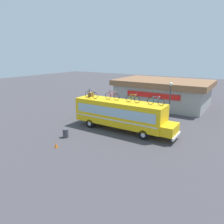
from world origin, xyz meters
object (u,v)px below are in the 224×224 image
object	(u,v)px
luggage_bag_1	(91,95)
street_lamp	(170,97)
rooftop_bicycle_2	(112,96)
rooftop_bicycle_1	(91,95)
rooftop_bicycle_3	(133,99)
trash_bin	(66,133)
bus	(121,113)
traffic_cone	(56,145)
rooftop_bicycle_4	(156,101)

from	to	relation	value
luggage_bag_1	street_lamp	size ratio (longest dim) A/B	0.11
rooftop_bicycle_2	rooftop_bicycle_1	bearing A→B (deg)	-169.09
luggage_bag_1	rooftop_bicycle_3	world-z (taller)	rooftop_bicycle_3
luggage_bag_1	rooftop_bicycle_2	size ratio (longest dim) A/B	0.30
rooftop_bicycle_3	trash_bin	bearing A→B (deg)	-134.90
rooftop_bicycle_1	trash_bin	distance (m)	5.37
bus	luggage_bag_1	distance (m)	4.51
bus	traffic_cone	bearing A→B (deg)	-110.07
bus	rooftop_bicycle_1	distance (m)	4.02
luggage_bag_1	rooftop_bicycle_2	world-z (taller)	rooftop_bicycle_2
bus	trash_bin	xyz separation A→B (m)	(-3.54, -4.72, -1.46)
rooftop_bicycle_2	street_lamp	size ratio (longest dim) A/B	0.37
rooftop_bicycle_1	street_lamp	distance (m)	9.05
rooftop_bicycle_1	rooftop_bicycle_4	bearing A→B (deg)	5.37
luggage_bag_1	rooftop_bicycle_1	distance (m)	0.96
traffic_cone	street_lamp	distance (m)	13.80
street_lamp	luggage_bag_1	bearing A→B (deg)	-148.76
luggage_bag_1	street_lamp	bearing A→B (deg)	31.24
luggage_bag_1	rooftop_bicycle_1	world-z (taller)	rooftop_bicycle_1
bus	luggage_bag_1	world-z (taller)	luggage_bag_1
rooftop_bicycle_4	trash_bin	world-z (taller)	rooftop_bicycle_4
bus	street_lamp	world-z (taller)	street_lamp
bus	trash_bin	size ratio (longest dim) A/B	13.21
trash_bin	traffic_cone	world-z (taller)	trash_bin
luggage_bag_1	rooftop_bicycle_2	distance (m)	3.09
bus	rooftop_bicycle_3	size ratio (longest dim) A/B	6.90
rooftop_bicycle_2	luggage_bag_1	bearing A→B (deg)	175.41
street_lamp	bus	bearing A→B (deg)	-125.38
rooftop_bicycle_4	street_lamp	world-z (taller)	street_lamp
rooftop_bicycle_4	bus	bearing A→B (deg)	-175.63
bus	luggage_bag_1	bearing A→B (deg)	175.69
traffic_cone	rooftop_bicycle_4	bearing A→B (deg)	49.22
traffic_cone	luggage_bag_1	bearing A→B (deg)	103.08
bus	rooftop_bicycle_4	xyz separation A→B (m)	(3.69, 0.28, 1.71)
luggage_bag_1	rooftop_bicycle_1	size ratio (longest dim) A/B	0.31
rooftop_bicycle_2	rooftop_bicycle_3	xyz separation A→B (m)	(2.44, 0.06, -0.03)
rooftop_bicycle_1	rooftop_bicycle_4	xyz separation A→B (m)	(7.31, 0.69, -0.01)
luggage_bag_1	traffic_cone	world-z (taller)	luggage_bag_1
luggage_bag_1	rooftop_bicycle_4	xyz separation A→B (m)	(7.92, -0.04, 0.15)
rooftop_bicycle_3	trash_bin	xyz separation A→B (m)	(-4.84, -4.86, -3.16)
luggage_bag_1	trash_bin	world-z (taller)	luggage_bag_1
rooftop_bicycle_1	traffic_cone	size ratio (longest dim) A/B	3.63
bus	trash_bin	world-z (taller)	bus
rooftop_bicycle_1	rooftop_bicycle_3	size ratio (longest dim) A/B	1.06
rooftop_bicycle_2	trash_bin	bearing A→B (deg)	-116.57
rooftop_bicycle_3	rooftop_bicycle_4	bearing A→B (deg)	3.54
rooftop_bicycle_2	rooftop_bicycle_4	bearing A→B (deg)	2.50
rooftop_bicycle_2	traffic_cone	xyz separation A→B (m)	(-1.39, -7.01, -3.38)
traffic_cone	bus	bearing A→B (deg)	69.93
rooftop_bicycle_1	rooftop_bicycle_2	size ratio (longest dim) A/B	0.96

